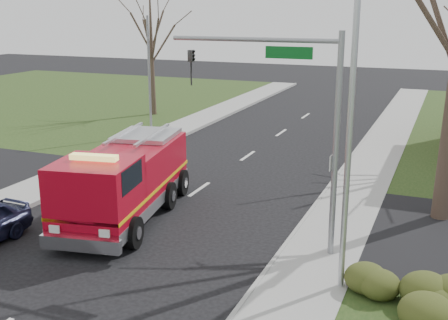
% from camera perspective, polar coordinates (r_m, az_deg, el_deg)
% --- Properties ---
extents(ground, '(120.00, 120.00, 0.00)m').
position_cam_1_polar(ground, '(18.76, -10.32, -8.29)').
color(ground, black).
rests_on(ground, ground).
extents(sidewalk_right, '(2.40, 80.00, 0.15)m').
position_cam_1_polar(sidewalk_right, '(16.48, 8.59, -11.37)').
color(sidewalk_right, '#9D9C97').
rests_on(sidewalk_right, ground).
extents(hedge_corner, '(2.80, 2.00, 0.90)m').
position_cam_1_polar(hedge_corner, '(15.03, 18.37, -12.61)').
color(hedge_corner, '#323F17').
rests_on(hedge_corner, lawn_right).
extents(bare_tree_left, '(4.50, 4.50, 9.00)m').
position_cam_1_polar(bare_tree_left, '(39.57, -7.43, 12.42)').
color(bare_tree_left, '#372A20').
rests_on(bare_tree_left, ground).
extents(traffic_signal_mast, '(5.29, 0.18, 6.80)m').
position_cam_1_polar(traffic_signal_mast, '(16.68, 7.15, 5.80)').
color(traffic_signal_mast, gray).
rests_on(traffic_signal_mast, ground).
extents(streetlight_pole, '(1.48, 0.16, 8.40)m').
position_cam_1_polar(streetlight_pole, '(14.37, 12.45, 3.42)').
color(streetlight_pole, '#B7BABF').
rests_on(streetlight_pole, ground).
extents(utility_pole_far, '(0.14, 0.14, 7.00)m').
position_cam_1_polar(utility_pole_far, '(32.96, -7.59, 8.27)').
color(utility_pole_far, gray).
rests_on(utility_pole_far, ground).
extents(fire_engine, '(3.90, 7.74, 2.99)m').
position_cam_1_polar(fire_engine, '(20.40, -10.08, -2.28)').
color(fire_engine, '#A7071A').
rests_on(fire_engine, ground).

